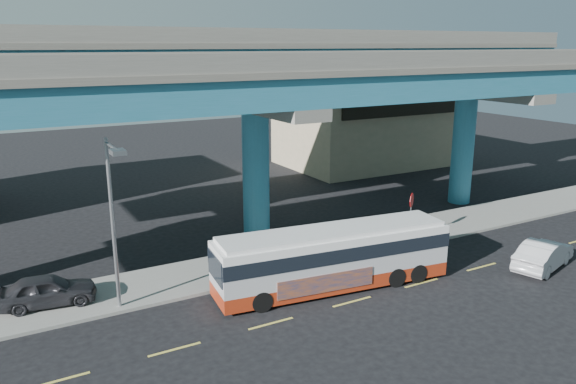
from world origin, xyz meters
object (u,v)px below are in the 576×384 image
sedan (543,254)px  stop_sign (411,206)px  transit_bus (333,256)px  street_lamp (114,202)px  parked_car (47,290)px

sedan → stop_sign: 7.07m
sedan → transit_bus: bearing=56.0°
stop_sign → street_lamp: bearing=170.4°
transit_bus → sedan: (10.43, -3.25, -0.83)m
transit_bus → stop_sign: 7.63m
sedan → parked_car: parked_car is taller
transit_bus → street_lamp: bearing=174.1°
parked_car → stop_sign: bearing=-86.7°
sedan → street_lamp: (-19.51, 5.32, 4.12)m
transit_bus → street_lamp: size_ratio=1.57×
sedan → stop_sign: bearing=12.4°
parked_car → transit_bus: bearing=-102.2°
street_lamp → stop_sign: (16.15, 0.72, -2.67)m
sedan → parked_car: bearing=54.7°
street_lamp → parked_car: bearing=141.0°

